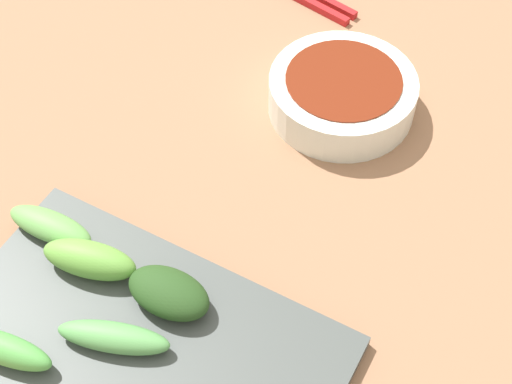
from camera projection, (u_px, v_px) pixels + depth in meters
tabletop at (229, 233)px, 0.65m from camera, size 2.10×2.10×0.02m
sauce_bowl at (342, 93)px, 0.71m from camera, size 0.14×0.14×0.04m
serving_plate at (148, 342)px, 0.57m from camera, size 0.17×0.30×0.01m
broccoli_stalk_0 at (90, 259)px, 0.59m from camera, size 0.05×0.08×0.03m
broccoli_leafy_1 at (173, 295)px, 0.57m from camera, size 0.04×0.07×0.03m
broccoli_stalk_2 at (50, 226)px, 0.62m from camera, size 0.03×0.08×0.02m
broccoli_stalk_3 at (114, 337)px, 0.55m from camera, size 0.05×0.09×0.02m
broccoli_stalk_4 at (3, 348)px, 0.55m from camera, size 0.04×0.08×0.02m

